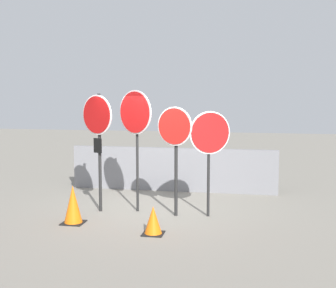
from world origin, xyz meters
TOP-DOWN VIEW (x-y plane):
  - ground_plane at (0.00, 0.00)m, footprint 40.00×40.00m
  - fence_back at (0.00, 2.14)m, footprint 5.40×0.12m
  - stop_sign_0 at (-1.19, -0.24)m, footprint 0.77×0.41m
  - stop_sign_1 at (-0.40, -0.09)m, footprint 0.82×0.51m
  - stop_sign_2 at (0.49, -0.30)m, footprint 0.76×0.30m
  - stop_sign_3 at (1.20, -0.22)m, footprint 0.79×0.43m
  - traffic_cone_0 at (-1.39, -1.20)m, footprint 0.43×0.43m
  - traffic_cone_1 at (0.32, -1.60)m, footprint 0.39×0.39m

SIDE VIEW (x-z plane):
  - ground_plane at x=0.00m, z-range 0.00..0.00m
  - traffic_cone_1 at x=0.32m, z-range 0.00..0.52m
  - traffic_cone_0 at x=-1.39m, z-range 0.00..0.76m
  - fence_back at x=0.00m, z-range 0.00..1.14m
  - stop_sign_3 at x=1.20m, z-range 0.54..2.74m
  - stop_sign_2 at x=0.49m, z-range 0.53..2.81m
  - stop_sign_0 at x=-1.19m, z-range 0.59..3.14m
  - stop_sign_1 at x=-0.40m, z-range 0.70..3.33m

